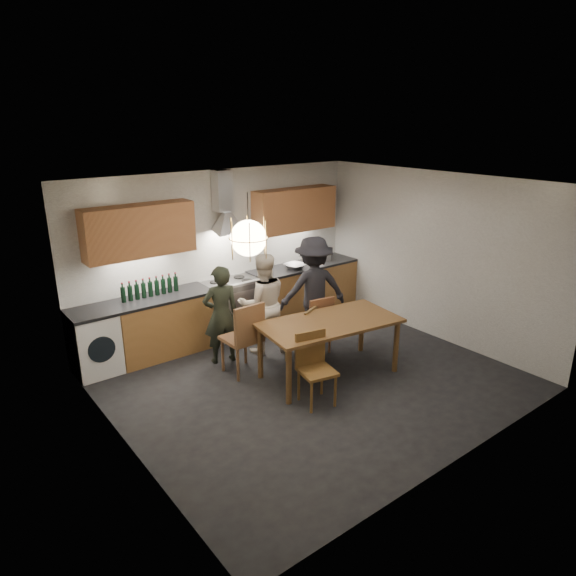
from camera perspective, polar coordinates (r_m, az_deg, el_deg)
ground at (r=7.04m, az=2.45°, el=-10.02°), size 5.00×5.00×0.00m
room_shell at (r=6.40m, az=2.66°, el=3.51°), size 5.02×4.52×2.61m
counter_run at (r=8.31m, az=-6.06°, el=-2.09°), size 5.00×0.62×0.90m
range_stove at (r=8.30m, az=-6.18°, el=-2.19°), size 0.90×0.60×0.92m
wall_fixtures at (r=8.01m, az=-7.00°, el=7.68°), size 4.30×0.54×1.10m
pendant_lamp at (r=5.65m, az=-4.41°, el=5.54°), size 0.43×0.43×0.70m
dining_table at (r=6.87m, az=4.64°, el=-4.38°), size 1.97×1.18×0.79m
chair_back_left at (r=6.91m, az=-4.79°, el=-5.17°), size 0.48×0.48×1.04m
chair_back_mid at (r=7.33m, az=1.90°, el=-4.77°), size 0.49×0.49×0.81m
chair_back_right at (r=7.54m, az=3.33°, el=-3.71°), size 0.46×0.46×0.90m
chair_front at (r=6.32m, az=2.89°, el=-8.30°), size 0.48×0.48×0.90m
person_left at (r=7.28m, az=-7.45°, el=-2.96°), size 0.58×0.44×1.43m
person_mid at (r=7.53m, az=-2.82°, el=-1.74°), size 0.89×0.80×1.52m
person_right at (r=7.95m, az=2.83°, el=-0.11°), size 1.21×0.94×1.65m
mixing_bowl at (r=8.73m, az=0.76°, el=2.44°), size 0.40×0.40×0.09m
stock_pot at (r=9.25m, az=4.11°, el=3.53°), size 0.28×0.28×0.15m
wine_bottles at (r=7.61m, az=-15.07°, el=0.11°), size 0.87×0.07×0.28m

